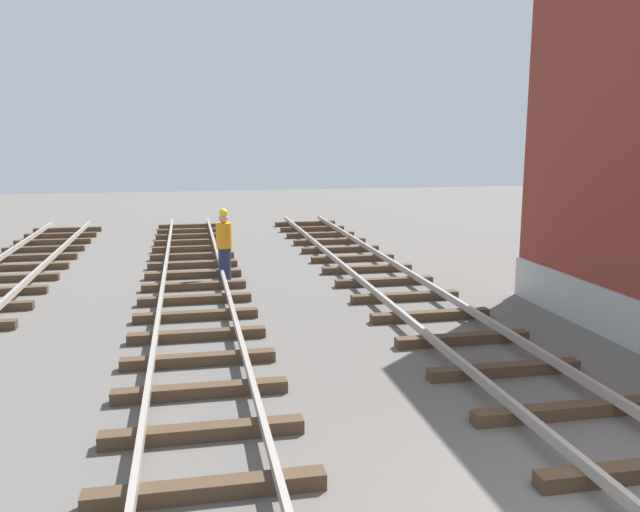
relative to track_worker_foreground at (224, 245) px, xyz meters
name	(u,v)px	position (x,y,z in m)	size (l,w,h in m)	color
track_worker_foreground	(224,245)	(0.00, 0.00, 0.00)	(0.40, 0.40, 1.87)	#262D4C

